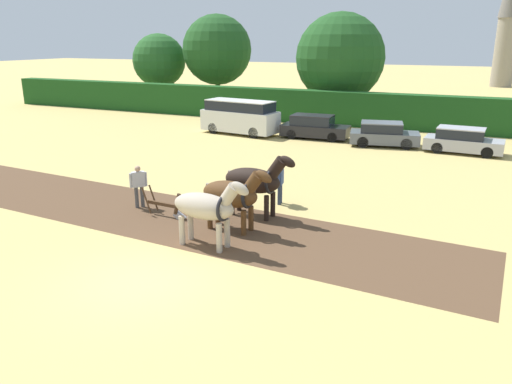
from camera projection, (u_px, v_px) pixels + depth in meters
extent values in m
plane|color=tan|center=(145.00, 280.00, 13.33)|extent=(240.00, 240.00, 0.00)
cube|color=brown|center=(147.00, 212.00, 18.52)|extent=(24.17, 5.85, 0.01)
cube|color=#194719|center=(366.00, 110.00, 36.27)|extent=(67.35, 1.34, 2.47)
cylinder|color=#4C3823|center=(161.00, 90.00, 48.28)|extent=(0.44, 0.44, 2.81)
sphere|color=#235623|center=(159.00, 61.00, 47.46)|extent=(5.00, 5.00, 5.00)
cylinder|color=#423323|center=(218.00, 89.00, 46.27)|extent=(0.44, 0.44, 3.49)
sphere|color=#1E4C1E|center=(217.00, 50.00, 45.25)|extent=(6.26, 6.26, 6.26)
cylinder|color=#423323|center=(338.00, 100.00, 40.60)|extent=(0.44, 0.44, 2.78)
sphere|color=#1E4C1E|center=(340.00, 58.00, 39.62)|extent=(7.06, 7.06, 7.06)
cylinder|color=gray|center=(505.00, 53.00, 65.63)|extent=(2.72, 2.72, 8.75)
ellipsoid|color=#B2A38E|center=(204.00, 206.00, 15.21)|extent=(2.15, 0.98, 0.81)
cylinder|color=#B2A38E|center=(227.00, 233.00, 15.35)|extent=(0.18, 0.18, 0.93)
cylinder|color=#B2A38E|center=(219.00, 238.00, 14.95)|extent=(0.18, 0.18, 0.93)
cylinder|color=#B2A38E|center=(191.00, 225.00, 15.96)|extent=(0.18, 0.18, 0.93)
cylinder|color=#B2A38E|center=(182.00, 230.00, 15.56)|extent=(0.18, 0.18, 0.93)
cylinder|color=#B2A38E|center=(228.00, 196.00, 14.68)|extent=(0.78, 0.43, 0.85)
ellipsoid|color=#B2A38E|center=(240.00, 189.00, 14.42)|extent=(0.69, 0.30, 0.54)
cube|color=black|center=(234.00, 191.00, 14.55)|extent=(0.40, 0.10, 0.54)
cylinder|color=black|center=(177.00, 204.00, 15.68)|extent=(0.30, 0.14, 0.71)
torus|color=black|center=(224.00, 208.00, 14.87)|extent=(0.16, 0.84, 0.83)
ellipsoid|color=#513319|center=(230.00, 194.00, 16.56)|extent=(2.07, 1.04, 0.88)
cylinder|color=#513319|center=(251.00, 218.00, 16.72)|extent=(0.18, 0.18, 0.85)
cylinder|color=#513319|center=(244.00, 223.00, 16.29)|extent=(0.18, 0.18, 0.85)
cylinder|color=#513319|center=(218.00, 212.00, 17.30)|extent=(0.18, 0.18, 0.85)
cylinder|color=#513319|center=(210.00, 216.00, 16.87)|extent=(0.18, 0.18, 0.85)
cylinder|color=#513319|center=(253.00, 184.00, 16.03)|extent=(0.81, 0.46, 0.87)
ellipsoid|color=#513319|center=(264.00, 177.00, 15.77)|extent=(0.69, 0.30, 0.54)
cube|color=gray|center=(257.00, 179.00, 15.90)|extent=(0.41, 0.10, 0.54)
cylinder|color=gray|center=(206.00, 193.00, 17.01)|extent=(0.30, 0.14, 0.71)
torus|color=black|center=(249.00, 195.00, 16.22)|extent=(0.16, 0.90, 0.89)
ellipsoid|color=black|center=(252.00, 180.00, 17.86)|extent=(2.22, 1.07, 0.89)
cylinder|color=black|center=(273.00, 204.00, 18.02)|extent=(0.18, 0.18, 0.92)
cylinder|color=black|center=(266.00, 208.00, 17.58)|extent=(0.18, 0.18, 0.92)
cylinder|color=black|center=(239.00, 198.00, 18.65)|extent=(0.18, 0.18, 0.92)
cylinder|color=black|center=(232.00, 202.00, 18.21)|extent=(0.18, 0.18, 0.92)
cylinder|color=black|center=(276.00, 169.00, 17.30)|extent=(0.87, 0.47, 0.96)
ellipsoid|color=black|center=(288.00, 162.00, 17.00)|extent=(0.69, 0.30, 0.54)
cube|color=gray|center=(281.00, 165.00, 17.15)|extent=(0.46, 0.11, 0.61)
cylinder|color=gray|center=(228.00, 179.00, 18.35)|extent=(0.30, 0.14, 0.71)
torus|color=black|center=(271.00, 181.00, 17.50)|extent=(0.17, 0.91, 0.91)
cube|color=#4C331E|center=(165.00, 205.00, 18.00)|extent=(1.55, 0.19, 0.12)
cube|color=#939399|center=(180.00, 216.00, 17.83)|extent=(0.49, 0.23, 0.39)
cylinder|color=#4C331E|center=(154.00, 198.00, 18.45)|extent=(0.40, 0.08, 0.96)
cylinder|color=#4C331E|center=(147.00, 201.00, 18.11)|extent=(0.40, 0.08, 0.96)
cylinder|color=#4C4C4C|center=(142.00, 197.00, 19.03)|extent=(0.14, 0.14, 0.82)
cylinder|color=#4C4C4C|center=(137.00, 197.00, 18.95)|extent=(0.14, 0.14, 0.82)
cube|color=#B7B7BC|center=(138.00, 179.00, 18.78)|extent=(0.48, 0.48, 0.58)
sphere|color=tan|center=(137.00, 169.00, 18.66)|extent=(0.22, 0.22, 0.22)
cylinder|color=#B7B7BC|center=(146.00, 179.00, 18.89)|extent=(0.09, 0.09, 0.55)
cylinder|color=#B7B7BC|center=(131.00, 181.00, 18.69)|extent=(0.09, 0.09, 0.55)
cylinder|color=#28334C|center=(280.00, 193.00, 19.51)|extent=(0.14, 0.14, 0.80)
cylinder|color=#28334C|center=(279.00, 195.00, 19.31)|extent=(0.14, 0.14, 0.80)
cube|color=#3D5184|center=(280.00, 177.00, 19.21)|extent=(0.27, 0.49, 0.56)
sphere|color=tan|center=(280.00, 167.00, 19.09)|extent=(0.22, 0.22, 0.22)
cylinder|color=#3D5184|center=(282.00, 176.00, 19.47)|extent=(0.09, 0.09, 0.53)
cylinder|color=#3D5184|center=(279.00, 180.00, 18.96)|extent=(0.09, 0.09, 0.53)
cylinder|color=#42382D|center=(280.00, 166.00, 19.07)|extent=(0.41, 0.41, 0.02)
cylinder|color=#42382D|center=(280.00, 164.00, 19.06)|extent=(0.20, 0.20, 0.10)
cube|color=silver|center=(240.00, 121.00, 33.59)|extent=(5.45, 2.57, 1.36)
cube|color=black|center=(240.00, 106.00, 33.29)|extent=(4.80, 2.30, 0.64)
cube|color=silver|center=(240.00, 101.00, 33.19)|extent=(4.80, 2.30, 0.06)
cylinder|color=black|center=(267.00, 129.00, 33.61)|extent=(0.74, 0.31, 0.72)
cylinder|color=black|center=(254.00, 133.00, 32.23)|extent=(0.74, 0.31, 0.72)
cylinder|color=black|center=(227.00, 125.00, 35.24)|extent=(0.74, 0.31, 0.72)
cylinder|color=black|center=(213.00, 128.00, 33.87)|extent=(0.74, 0.31, 0.72)
cube|color=black|center=(315.00, 130.00, 32.15)|extent=(4.38, 1.92, 0.69)
cube|color=black|center=(312.00, 120.00, 32.04)|extent=(2.65, 1.68, 0.58)
cube|color=black|center=(312.00, 115.00, 31.95)|extent=(2.65, 1.68, 0.06)
cylinder|color=black|center=(338.00, 133.00, 32.42)|extent=(0.62, 0.24, 0.61)
cylinder|color=black|center=(333.00, 137.00, 31.06)|extent=(0.62, 0.24, 0.61)
cylinder|color=black|center=(299.00, 130.00, 33.37)|extent=(0.62, 0.24, 0.61)
cylinder|color=black|center=(292.00, 134.00, 32.01)|extent=(0.62, 0.24, 0.61)
cube|color=#565B66|center=(384.00, 137.00, 29.91)|extent=(4.30, 2.59, 0.65)
cube|color=black|center=(382.00, 128.00, 29.78)|extent=(2.69, 2.10, 0.53)
cube|color=#565B66|center=(382.00, 123.00, 29.69)|extent=(2.69, 2.10, 0.06)
cylinder|color=black|center=(405.00, 139.00, 30.45)|extent=(0.69, 0.35, 0.66)
cylinder|color=black|center=(406.00, 144.00, 28.94)|extent=(0.69, 0.35, 0.66)
cylinder|color=black|center=(363.00, 137.00, 30.98)|extent=(0.69, 0.35, 0.66)
cylinder|color=black|center=(363.00, 142.00, 29.48)|extent=(0.69, 0.35, 0.66)
cube|color=#A8A8B2|center=(464.00, 144.00, 28.02)|extent=(4.25, 1.96, 0.65)
cube|color=black|center=(461.00, 134.00, 27.94)|extent=(2.58, 1.69, 0.54)
cube|color=#A8A8B2|center=(462.00, 128.00, 27.85)|extent=(2.58, 1.69, 0.06)
cylinder|color=black|center=(489.00, 147.00, 28.14)|extent=(0.64, 0.26, 0.63)
cylinder|color=black|center=(487.00, 152.00, 26.87)|extent=(0.64, 0.26, 0.63)
cylinder|color=black|center=(441.00, 143.00, 29.28)|extent=(0.64, 0.26, 0.63)
cylinder|color=black|center=(437.00, 148.00, 28.00)|extent=(0.64, 0.26, 0.63)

